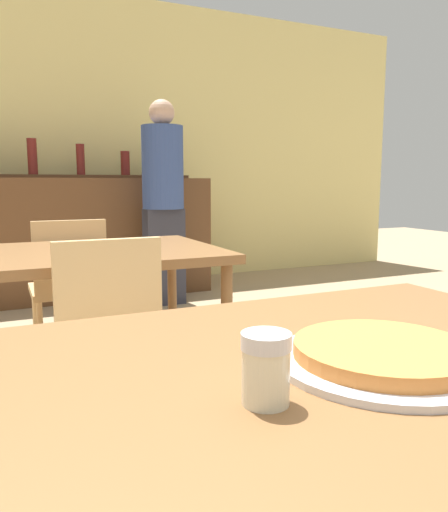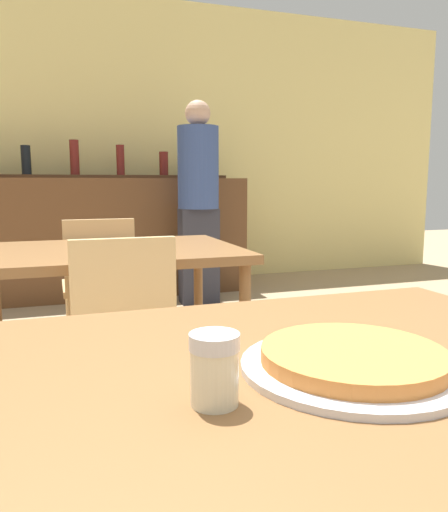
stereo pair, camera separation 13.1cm
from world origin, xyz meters
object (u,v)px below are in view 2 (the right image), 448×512
pizza_tray (353,361)px  person_standing (198,196)px  chair_far_side_back (99,278)px  chair_far_side_front (130,340)px  cheese_shaker (214,369)px

pizza_tray → person_standing: size_ratio=0.21×
chair_far_side_back → person_standing: size_ratio=0.49×
chair_far_side_front → pizza_tray: (0.20, -1.05, 0.27)m
pizza_tray → chair_far_side_front: bearing=100.8°
person_standing → chair_far_side_back: bearing=-128.9°
cheese_shaker → pizza_tray: bearing=10.2°
chair_far_side_front → cheese_shaker: cheese_shaker is taller
chair_far_side_back → pizza_tray: size_ratio=2.34×
chair_far_side_front → person_standing: 2.54m
chair_far_side_back → pizza_tray: chair_far_side_back is taller
cheese_shaker → person_standing: 3.56m
person_standing → cheese_shaker: bearing=-105.7°
chair_far_side_back → cheese_shaker: size_ratio=8.46×
chair_far_side_front → person_standing: bearing=68.4°
chair_far_side_front → cheese_shaker: (-0.04, -1.09, 0.30)m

